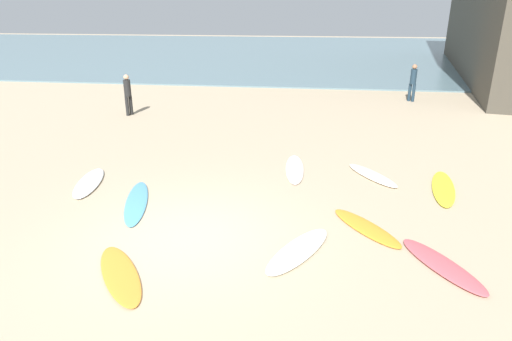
{
  "coord_description": "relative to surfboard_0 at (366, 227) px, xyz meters",
  "views": [
    {
      "loc": [
        2.4,
        -7.38,
        4.3
      ],
      "look_at": [
        0.95,
        3.09,
        0.3
      ],
      "focal_mm": 30.81,
      "sensor_mm": 36.0,
      "label": 1
    }
  ],
  "objects": [
    {
      "name": "surfboard_3",
      "position": [
        2.1,
        2.36,
        0.01
      ],
      "size": [
        0.98,
        2.47,
        0.08
      ],
      "primitive_type": "ellipsoid",
      "rotation": [
        0.0,
        0.0,
        -0.19
      ],
      "color": "yellow",
      "rests_on": "ground_plane"
    },
    {
      "name": "surfboard_6",
      "position": [
        -1.33,
        -1.1,
        0.01
      ],
      "size": [
        1.44,
        2.05,
        0.08
      ],
      "primitive_type": "ellipsoid",
      "rotation": [
        0.0,
        0.0,
        2.66
      ],
      "color": "white",
      "rests_on": "ground_plane"
    },
    {
      "name": "ground_plane",
      "position": [
        -3.54,
        -0.83,
        -0.03
      ],
      "size": [
        120.0,
        120.0,
        0.0
      ],
      "primitive_type": "plane",
      "color": "tan"
    },
    {
      "name": "surfboard_0",
      "position": [
        0.0,
        0.0,
        0.0
      ],
      "size": [
        1.54,
        1.85,
        0.06
      ],
      "primitive_type": "ellipsoid",
      "rotation": [
        0.0,
        0.0,
        0.63
      ],
      "color": "orange",
      "rests_on": "ground_plane"
    },
    {
      "name": "beachgoer_mid",
      "position": [
        3.31,
        13.27,
        0.93
      ],
      "size": [
        0.39,
        0.39,
        1.73
      ],
      "rotation": [
        0.0,
        0.0,
        2.48
      ],
      "color": "#1E3342",
      "rests_on": "ground_plane"
    },
    {
      "name": "surfboard_8",
      "position": [
        -4.28,
        -2.28,
        -0.0
      ],
      "size": [
        1.6,
        1.96,
        0.06
      ],
      "primitive_type": "ellipsoid",
      "rotation": [
        0.0,
        0.0,
        0.61
      ],
      "color": "orange",
      "rests_on": "ground_plane"
    },
    {
      "name": "surfboard_5",
      "position": [
        -5.14,
        0.53,
        -0.0
      ],
      "size": [
        1.18,
        2.51,
        0.06
      ],
      "primitive_type": "ellipsoid",
      "rotation": [
        0.0,
        0.0,
        0.29
      ],
      "color": "#53A1D3",
      "rests_on": "ground_plane"
    },
    {
      "name": "surfboard_1",
      "position": [
        0.44,
        3.01,
        0.01
      ],
      "size": [
        1.44,
        1.88,
        0.08
      ],
      "primitive_type": "ellipsoid",
      "rotation": [
        0.0,
        0.0,
        3.71
      ],
      "color": "#F1E0C4",
      "rests_on": "ground_plane"
    },
    {
      "name": "surfboard_2",
      "position": [
        1.18,
        -1.25,
        0.01
      ],
      "size": [
        1.41,
        1.94,
        0.09
      ],
      "primitive_type": "ellipsoid",
      "rotation": [
        0.0,
        0.0,
        3.66
      ],
      "color": "#D3565E",
      "rests_on": "ground_plane"
    },
    {
      "name": "surfboard_4",
      "position": [
        -6.8,
        1.48,
        0.01
      ],
      "size": [
        1.02,
        2.14,
        0.08
      ],
      "primitive_type": "ellipsoid",
      "rotation": [
        0.0,
        0.0,
        3.37
      ],
      "color": "white",
      "rests_on": "ground_plane"
    },
    {
      "name": "surfboard_7",
      "position": [
        -1.64,
        3.24,
        0.0
      ],
      "size": [
        0.64,
        2.35,
        0.07
      ],
      "primitive_type": "ellipsoid",
      "rotation": [
        0.0,
        0.0,
        3.21
      ],
      "color": "white",
      "rests_on": "ground_plane"
    },
    {
      "name": "ocean_water",
      "position": [
        -3.54,
        35.9,
        0.01
      ],
      "size": [
        120.0,
        40.0,
        0.08
      ],
      "primitive_type": "cube",
      "color": "slate",
      "rests_on": "ground_plane"
    },
    {
      "name": "beachgoer_near",
      "position": [
        -8.79,
        8.78,
        0.9
      ],
      "size": [
        0.37,
        0.37,
        1.67
      ],
      "rotation": [
        0.0,
        0.0,
        1.15
      ],
      "color": "black",
      "rests_on": "ground_plane"
    }
  ]
}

